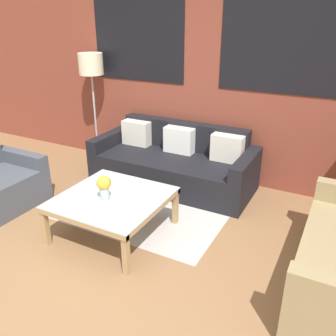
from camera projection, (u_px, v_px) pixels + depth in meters
ground_plane at (91, 270)px, 3.19m from camera, size 16.00×16.00×0.00m
wall_back_brick at (203, 73)px, 4.61m from camera, size 8.40×0.09×2.80m
rug at (145, 207)px, 4.22m from camera, size 1.93×1.42×0.00m
couch_dark at (174, 164)px, 4.73m from camera, size 2.12×0.88×0.78m
coffee_table at (113, 202)px, 3.59m from camera, size 1.02×1.02×0.43m
floor_lamp at (91, 70)px, 5.05m from camera, size 0.35×0.35×1.62m
flower_vase at (104, 186)px, 3.46m from camera, size 0.14×0.14×0.25m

